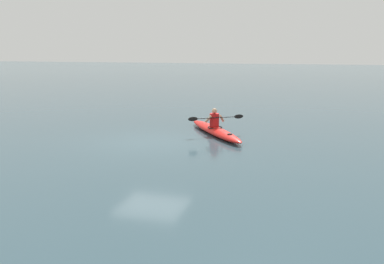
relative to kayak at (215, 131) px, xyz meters
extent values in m
plane|color=#334C56|center=(1.90, 2.14, -0.15)|extent=(160.00, 160.00, 0.00)
ellipsoid|color=red|center=(0.00, 0.00, 0.00)|extent=(3.34, 4.38, 0.30)
torus|color=black|center=(0.01, -0.01, 0.13)|extent=(0.83, 0.83, 0.04)
cylinder|color=black|center=(-0.84, 1.20, 0.14)|extent=(0.18, 0.18, 0.02)
cylinder|color=red|center=(0.05, -0.07, 0.42)|extent=(0.38, 0.38, 0.53)
sphere|color=tan|center=(0.05, -0.07, 0.79)|extent=(0.21, 0.21, 0.21)
cylinder|color=black|center=(-0.06, 0.09, 0.54)|extent=(1.63, 1.15, 0.03)
ellipsoid|color=black|center=(-0.87, -0.47, 0.54)|extent=(0.35, 0.26, 0.17)
ellipsoid|color=black|center=(0.74, 0.65, 0.54)|extent=(0.35, 0.26, 0.17)
cylinder|color=tan|center=(-0.23, -0.17, 0.49)|extent=(0.21, 0.30, 0.34)
cylinder|color=tan|center=(0.24, 0.16, 0.49)|extent=(0.32, 0.14, 0.34)
camera|label=1|loc=(-3.86, 16.63, 3.29)|focal=40.32mm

